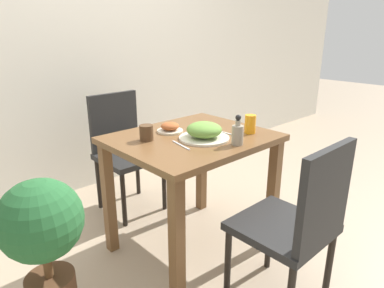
{
  "coord_description": "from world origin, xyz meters",
  "views": [
    {
      "loc": [
        -1.29,
        -1.4,
        1.34
      ],
      "look_at": [
        0.0,
        0.0,
        0.7
      ],
      "focal_mm": 32.0,
      "sensor_mm": 36.0,
      "label": 1
    }
  ],
  "objects_px": {
    "juice_glass": "(250,124)",
    "sauce_bottle": "(238,133)",
    "potted_plant_left": "(44,240)",
    "side_plate": "(170,128)",
    "chair_near": "(298,221)",
    "food_plate": "(204,132)",
    "drink_cup": "(146,133)",
    "chair_far": "(123,146)"
  },
  "relations": [
    {
      "from": "juice_glass",
      "to": "sauce_bottle",
      "type": "height_order",
      "value": "sauce_bottle"
    },
    {
      "from": "sauce_bottle",
      "to": "potted_plant_left",
      "type": "bearing_deg",
      "value": 165.53
    },
    {
      "from": "side_plate",
      "to": "chair_near",
      "type": "bearing_deg",
      "value": -86.47
    },
    {
      "from": "chair_near",
      "to": "potted_plant_left",
      "type": "relative_size",
      "value": 1.18
    },
    {
      "from": "food_plate",
      "to": "drink_cup",
      "type": "bearing_deg",
      "value": 141.51
    },
    {
      "from": "chair_far",
      "to": "potted_plant_left",
      "type": "relative_size",
      "value": 1.18
    },
    {
      "from": "side_plate",
      "to": "sauce_bottle",
      "type": "xyz_separation_m",
      "value": [
        0.11,
        -0.43,
        0.04
      ]
    },
    {
      "from": "food_plate",
      "to": "drink_cup",
      "type": "distance_m",
      "value": 0.32
    },
    {
      "from": "side_plate",
      "to": "drink_cup",
      "type": "xyz_separation_m",
      "value": [
        -0.2,
        -0.04,
        0.02
      ]
    },
    {
      "from": "chair_far",
      "to": "juice_glass",
      "type": "relative_size",
      "value": 8.03
    },
    {
      "from": "chair_near",
      "to": "side_plate",
      "type": "height_order",
      "value": "chair_near"
    },
    {
      "from": "food_plate",
      "to": "drink_cup",
      "type": "relative_size",
      "value": 3.27
    },
    {
      "from": "sauce_bottle",
      "to": "chair_near",
      "type": "bearing_deg",
      "value": -98.07
    },
    {
      "from": "chair_near",
      "to": "chair_far",
      "type": "xyz_separation_m",
      "value": [
        -0.02,
        1.48,
        0.0
      ]
    },
    {
      "from": "juice_glass",
      "to": "chair_near",
      "type": "bearing_deg",
      "value": -118.55
    },
    {
      "from": "potted_plant_left",
      "to": "side_plate",
      "type": "bearing_deg",
      "value": 11.79
    },
    {
      "from": "chair_far",
      "to": "food_plate",
      "type": "xyz_separation_m",
      "value": [
        0.02,
        -0.85,
        0.3
      ]
    },
    {
      "from": "side_plate",
      "to": "drink_cup",
      "type": "distance_m",
      "value": 0.21
    },
    {
      "from": "side_plate",
      "to": "drink_cup",
      "type": "relative_size",
      "value": 1.8
    },
    {
      "from": "juice_glass",
      "to": "sauce_bottle",
      "type": "xyz_separation_m",
      "value": [
        -0.22,
        -0.09,
        0.01
      ]
    },
    {
      "from": "side_plate",
      "to": "sauce_bottle",
      "type": "distance_m",
      "value": 0.45
    },
    {
      "from": "side_plate",
      "to": "juice_glass",
      "type": "xyz_separation_m",
      "value": [
        0.34,
        -0.34,
        0.03
      ]
    },
    {
      "from": "chair_near",
      "to": "juice_glass",
      "type": "distance_m",
      "value": 0.67
    },
    {
      "from": "chair_far",
      "to": "drink_cup",
      "type": "height_order",
      "value": "chair_far"
    },
    {
      "from": "chair_near",
      "to": "food_plate",
      "type": "xyz_separation_m",
      "value": [
        -0.0,
        0.62,
        0.3
      ]
    },
    {
      "from": "food_plate",
      "to": "potted_plant_left",
      "type": "xyz_separation_m",
      "value": [
        -0.91,
        0.06,
        -0.32
      ]
    },
    {
      "from": "chair_near",
      "to": "chair_far",
      "type": "height_order",
      "value": "same"
    },
    {
      "from": "chair_far",
      "to": "food_plate",
      "type": "distance_m",
      "value": 0.9
    },
    {
      "from": "food_plate",
      "to": "juice_glass",
      "type": "relative_size",
      "value": 2.59
    },
    {
      "from": "drink_cup",
      "to": "potted_plant_left",
      "type": "height_order",
      "value": "drink_cup"
    },
    {
      "from": "side_plate",
      "to": "juice_glass",
      "type": "bearing_deg",
      "value": -45.47
    },
    {
      "from": "drink_cup",
      "to": "juice_glass",
      "type": "relative_size",
      "value": 0.79
    },
    {
      "from": "chair_near",
      "to": "juice_glass",
      "type": "height_order",
      "value": "chair_near"
    },
    {
      "from": "food_plate",
      "to": "side_plate",
      "type": "distance_m",
      "value": 0.25
    },
    {
      "from": "chair_near",
      "to": "juice_glass",
      "type": "bearing_deg",
      "value": -118.55
    },
    {
      "from": "chair_near",
      "to": "food_plate",
      "type": "relative_size",
      "value": 3.1
    },
    {
      "from": "side_plate",
      "to": "chair_far",
      "type": "bearing_deg",
      "value": 86.87
    },
    {
      "from": "chair_near",
      "to": "drink_cup",
      "type": "bearing_deg",
      "value": -72.85
    },
    {
      "from": "side_plate",
      "to": "drink_cup",
      "type": "height_order",
      "value": "drink_cup"
    },
    {
      "from": "side_plate",
      "to": "potted_plant_left",
      "type": "bearing_deg",
      "value": -168.21
    },
    {
      "from": "chair_near",
      "to": "side_plate",
      "type": "relative_size",
      "value": 5.64
    },
    {
      "from": "sauce_bottle",
      "to": "potted_plant_left",
      "type": "relative_size",
      "value": 0.22
    }
  ]
}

